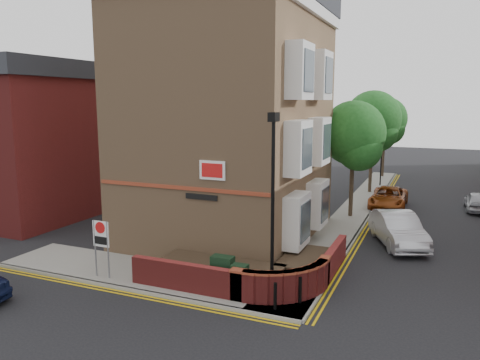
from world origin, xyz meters
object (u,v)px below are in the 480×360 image
utility_cabinet_large (223,272)px  zone_sign (101,238)px  silver_car_near (398,229)px  lamppost (273,206)px

utility_cabinet_large → zone_sign: 4.86m
utility_cabinet_large → zone_sign: (-4.70, -0.80, 0.92)m
silver_car_near → zone_sign: bearing=-159.9°
lamppost → silver_car_near: size_ratio=1.34×
lamppost → zone_sign: size_ratio=2.86×
lamppost → silver_car_near: lamppost is taller
lamppost → utility_cabinet_large: bearing=177.0°
lamppost → utility_cabinet_large: size_ratio=5.25×
utility_cabinet_large → silver_car_near: size_ratio=0.26×
utility_cabinet_large → silver_car_near: bearing=57.3°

